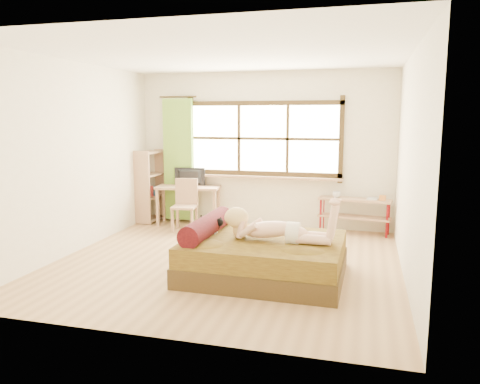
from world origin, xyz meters
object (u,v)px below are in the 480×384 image
(desk, at_px, (188,191))
(kitten, at_px, (210,224))
(pipe_shelf, at_px, (355,208))
(bed, at_px, (261,256))
(woman, at_px, (276,218))
(chair, at_px, (185,202))
(bookshelf, at_px, (150,186))

(desk, bearing_deg, kitten, -70.28)
(pipe_shelf, bearing_deg, bed, -104.59)
(woman, bearing_deg, kitten, 171.24)
(desk, relative_size, pipe_shelf, 0.98)
(chair, xyz_separation_m, pipe_shelf, (2.82, 0.49, -0.06))
(bed, relative_size, desk, 1.62)
(desk, distance_m, pipe_shelf, 2.92)
(pipe_shelf, distance_m, bookshelf, 3.70)
(kitten, xyz_separation_m, pipe_shelf, (1.73, 2.40, -0.15))
(woman, relative_size, pipe_shelf, 1.09)
(kitten, xyz_separation_m, desk, (-1.19, 2.28, 0.02))
(chair, distance_m, bookshelf, 0.98)
(desk, bearing_deg, bed, -59.76)
(bed, xyz_separation_m, pipe_shelf, (1.05, 2.50, 0.18))
(kitten, relative_size, pipe_shelf, 0.23)
(bookshelf, bearing_deg, desk, 1.32)
(desk, distance_m, chair, 0.40)
(desk, xyz_separation_m, chair, (0.09, -0.37, -0.12))
(woman, height_order, chair, woman)
(pipe_shelf, bearing_deg, chair, -161.87)
(kitten, distance_m, bookshelf, 3.04)
(woman, xyz_separation_m, pipe_shelf, (0.86, 2.55, -0.32))
(bed, bearing_deg, bookshelf, 138.48)
(woman, relative_size, kitten, 4.67)
(bed, bearing_deg, pipe_shelf, 68.12)
(bed, relative_size, chair, 2.18)
(woman, distance_m, kitten, 0.90)
(kitten, height_order, desk, desk)
(pipe_shelf, bearing_deg, woman, -100.30)
(bed, height_order, desk, bed)
(desk, bearing_deg, bookshelf, 168.95)
(woman, xyz_separation_m, desk, (-2.06, 2.43, -0.15))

